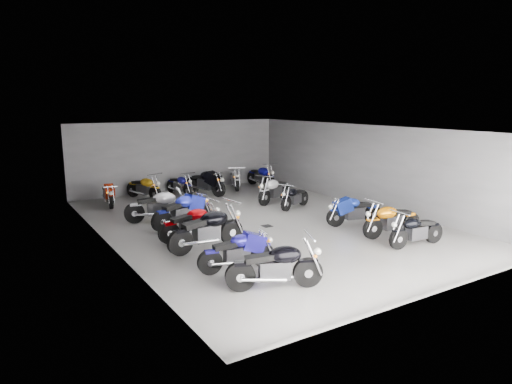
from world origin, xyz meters
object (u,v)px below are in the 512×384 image
at_px(motorcycle_left_a, 276,266).
at_px(motorcycle_right_a, 416,230).
at_px(motorcycle_left_e, 183,211).
at_px(motorcycle_right_b, 391,220).
at_px(motorcycle_left_d, 192,223).
at_px(motorcycle_back_a, 108,194).
at_px(motorcycle_back_b, 144,188).
at_px(motorcycle_right_e, 295,197).
at_px(motorcycle_left_c, 208,230).
at_px(drain_grate, 267,226).
at_px(motorcycle_back_c, 180,185).
at_px(motorcycle_right_f, 275,190).
at_px(motorcycle_back_f, 261,176).
at_px(motorcycle_back_d, 206,183).
at_px(motorcycle_back_e, 235,179).
at_px(motorcycle_right_c, 354,211).
at_px(motorcycle_left_f, 158,206).
at_px(motorcycle_left_b, 238,251).

relative_size(motorcycle_left_a, motorcycle_right_a, 1.06).
bearing_deg(motorcycle_left_e, motorcycle_right_b, 36.97).
height_order(motorcycle_left_d, motorcycle_back_a, motorcycle_left_d).
bearing_deg(motorcycle_back_a, motorcycle_back_b, -158.91).
bearing_deg(motorcycle_right_e, motorcycle_left_c, 96.79).
xyz_separation_m(drain_grate, motorcycle_back_c, (-0.48, 6.34, 0.46)).
relative_size(drain_grate, motorcycle_right_f, 0.15).
distance_m(motorcycle_left_c, motorcycle_back_b, 7.53).
distance_m(motorcycle_left_e, motorcycle_back_f, 7.77).
bearing_deg(motorcycle_back_d, motorcycle_back_c, -47.67).
xyz_separation_m(motorcycle_left_e, motorcycle_back_d, (2.96, 4.45, 0.01)).
bearing_deg(motorcycle_back_d, motorcycle_back_e, 176.99).
bearing_deg(motorcycle_right_b, motorcycle_left_e, 55.45).
relative_size(motorcycle_left_a, motorcycle_right_f, 1.00).
xyz_separation_m(drain_grate, motorcycle_right_e, (2.34, 1.61, 0.44)).
xyz_separation_m(motorcycle_right_a, motorcycle_right_f, (-0.19, 6.94, 0.06)).
distance_m(motorcycle_left_a, motorcycle_right_b, 5.50).
relative_size(motorcycle_back_a, motorcycle_back_c, 1.00).
height_order(motorcycle_left_d, motorcycle_left_e, motorcycle_left_e).
bearing_deg(motorcycle_right_f, motorcycle_back_e, -23.83).
relative_size(motorcycle_left_c, motorcycle_back_b, 1.19).
distance_m(motorcycle_back_d, motorcycle_back_e, 1.89).
height_order(motorcycle_left_d, motorcycle_right_c, motorcycle_left_d).
xyz_separation_m(motorcycle_left_f, motorcycle_back_b, (0.74, 3.82, -0.04)).
bearing_deg(motorcycle_back_f, motorcycle_left_d, 41.95).
relative_size(motorcycle_right_b, motorcycle_right_c, 1.07).
xyz_separation_m(motorcycle_left_d, motorcycle_left_f, (-0.11, 2.57, 0.04)).
relative_size(motorcycle_left_e, motorcycle_back_a, 1.16).
height_order(motorcycle_right_a, motorcycle_back_f, motorcycle_back_f).
xyz_separation_m(motorcycle_right_e, motorcycle_back_b, (-4.43, 4.73, 0.06)).
bearing_deg(motorcycle_right_b, motorcycle_left_d, 67.42).
height_order(motorcycle_left_e, motorcycle_right_f, motorcycle_left_e).
bearing_deg(motorcycle_back_f, motorcycle_left_a, 56.97).
relative_size(motorcycle_right_b, motorcycle_right_f, 1.03).
bearing_deg(motorcycle_back_f, motorcycle_right_a, 81.04).
height_order(motorcycle_left_d, motorcycle_back_e, motorcycle_left_d).
xyz_separation_m(motorcycle_right_e, motorcycle_back_f, (1.35, 4.55, 0.08)).
distance_m(motorcycle_left_c, motorcycle_left_f, 3.69).
relative_size(motorcycle_left_e, motorcycle_back_e, 1.17).
height_order(motorcycle_left_e, motorcycle_back_e, motorcycle_left_e).
distance_m(motorcycle_left_d, motorcycle_back_c, 6.77).
distance_m(motorcycle_left_b, motorcycle_right_b, 5.45).
distance_m(motorcycle_left_e, motorcycle_right_b, 6.65).
bearing_deg(motorcycle_left_b, motorcycle_back_c, 174.14).
distance_m(motorcycle_right_a, motorcycle_back_c, 10.78).
relative_size(motorcycle_back_a, motorcycle_back_b, 0.97).
height_order(drain_grate, motorcycle_right_b, motorcycle_right_b).
bearing_deg(motorcycle_back_f, drain_grate, 57.02).
xyz_separation_m(motorcycle_left_a, motorcycle_right_f, (4.94, 7.35, 0.00)).
bearing_deg(motorcycle_right_e, motorcycle_back_f, -38.34).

